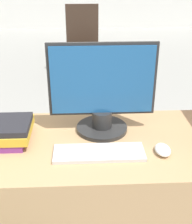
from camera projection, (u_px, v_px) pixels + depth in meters
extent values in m
cube|color=tan|center=(89.00, 202.00, 1.65)|extent=(1.41, 0.63, 0.75)
cylinder|color=#282828|center=(102.00, 128.00, 1.58)|extent=(0.26, 0.26, 0.02)
cylinder|color=#282828|center=(102.00, 119.00, 1.56)|extent=(0.10, 0.10, 0.08)
cube|color=#282828|center=(102.00, 80.00, 1.47)|extent=(0.51, 0.01, 0.36)
cube|color=#1E5693|center=(102.00, 80.00, 1.46)|extent=(0.49, 0.02, 0.33)
cube|color=silver|center=(99.00, 153.00, 1.38)|extent=(0.40, 0.14, 0.02)
ellipsoid|color=white|center=(163.00, 150.00, 1.39)|extent=(0.07, 0.10, 0.03)
cube|color=#7A3384|center=(11.00, 139.00, 1.47)|extent=(0.14, 0.20, 0.03)
cube|color=gold|center=(11.00, 130.00, 1.47)|extent=(0.19, 0.25, 0.04)
cube|color=#232328|center=(10.00, 125.00, 1.45)|extent=(0.18, 0.21, 0.03)
cylinder|color=#38281E|center=(69.00, 70.00, 4.09)|extent=(0.04, 0.04, 0.42)
cylinder|color=#38281E|center=(98.00, 69.00, 4.10)|extent=(0.04, 0.04, 0.42)
cylinder|color=#38281E|center=(70.00, 61.00, 4.43)|extent=(0.04, 0.04, 0.42)
cylinder|color=#38281E|center=(97.00, 61.00, 4.44)|extent=(0.04, 0.04, 0.42)
cube|color=#38281E|center=(83.00, 48.00, 4.16)|extent=(0.44, 0.44, 0.05)
cube|color=#38281E|center=(82.00, 24.00, 4.21)|extent=(0.44, 0.04, 0.51)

